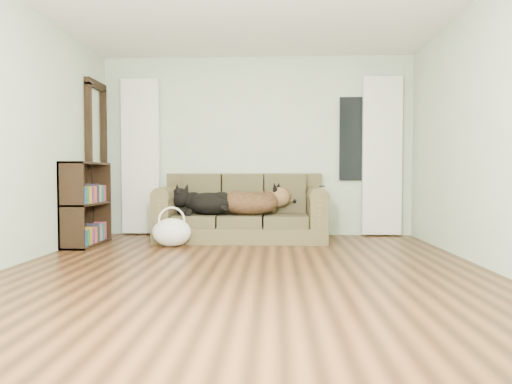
{
  "coord_description": "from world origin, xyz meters",
  "views": [
    {
      "loc": [
        0.27,
        -3.78,
        0.87
      ],
      "look_at": [
        0.03,
        1.6,
        0.66
      ],
      "focal_mm": 30.0,
      "sensor_mm": 36.0,
      "label": 1
    }
  ],
  "objects_px": {
    "dog_black_lab": "(206,205)",
    "dog_shepherd": "(253,204)",
    "bookshelf": "(86,205)",
    "sofa": "(242,207)",
    "tote_bag": "(172,233)"
  },
  "relations": [
    {
      "from": "dog_black_lab",
      "to": "dog_shepherd",
      "type": "height_order",
      "value": "dog_shepherd"
    },
    {
      "from": "bookshelf",
      "to": "dog_shepherd",
      "type": "bearing_deg",
      "value": 13.13
    },
    {
      "from": "sofa",
      "to": "tote_bag",
      "type": "xyz_separation_m",
      "value": [
        -0.81,
        -0.59,
        -0.29
      ]
    },
    {
      "from": "bookshelf",
      "to": "sofa",
      "type": "bearing_deg",
      "value": 16.5
    },
    {
      "from": "dog_shepherd",
      "to": "bookshelf",
      "type": "height_order",
      "value": "bookshelf"
    },
    {
      "from": "sofa",
      "to": "tote_bag",
      "type": "bearing_deg",
      "value": -144.0
    },
    {
      "from": "sofa",
      "to": "dog_black_lab",
      "type": "relative_size",
      "value": 3.06
    },
    {
      "from": "sofa",
      "to": "dog_black_lab",
      "type": "height_order",
      "value": "sofa"
    },
    {
      "from": "sofa",
      "to": "dog_black_lab",
      "type": "distance_m",
      "value": 0.48
    },
    {
      "from": "sofa",
      "to": "bookshelf",
      "type": "relative_size",
      "value": 2.15
    },
    {
      "from": "dog_black_lab",
      "to": "bookshelf",
      "type": "relative_size",
      "value": 0.7
    },
    {
      "from": "dog_shepherd",
      "to": "bookshelf",
      "type": "distance_m",
      "value": 2.12
    },
    {
      "from": "sofa",
      "to": "bookshelf",
      "type": "distance_m",
      "value": 1.98
    },
    {
      "from": "dog_black_lab",
      "to": "dog_shepherd",
      "type": "distance_m",
      "value": 0.64
    },
    {
      "from": "tote_bag",
      "to": "sofa",
      "type": "bearing_deg",
      "value": 36.0
    }
  ]
}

